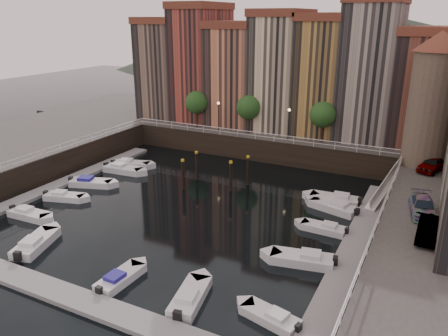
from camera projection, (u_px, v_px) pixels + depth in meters
The scene contains 29 objects.
ground at pixel (193, 206), 44.00m from camera, with size 200.00×200.00×0.00m, color black.
quay_far at pixel (281, 133), 65.43m from camera, with size 80.00×20.00×3.00m, color black.
dock_left at pixel (67, 181), 50.01m from camera, with size 2.00×28.00×0.35m, color gray.
dock_right at pixel (354, 244), 36.20m from camera, with size 2.00×28.00×0.35m, color gray.
dock_near at pixel (65, 295), 29.62m from camera, with size 30.00×2.00×0.35m, color gray.
mountains at pixel (381, 52), 133.40m from camera, with size 145.00×100.00×18.00m.
far_terrace at pixel (301, 72), 58.81m from camera, with size 48.70×10.30×17.50m.
corner_tower at pixel (432, 98), 44.36m from camera, with size 5.20×5.20×13.80m.
promenade_trees at pixel (253, 108), 57.75m from camera, with size 21.20×3.20×5.20m.
street_lamps at pixel (252, 115), 56.99m from camera, with size 10.36×0.36×4.18m.
railings at pixel (215, 157), 46.88m from camera, with size 36.08×34.04×0.52m.
gangway at pixel (386, 183), 44.52m from camera, with size 2.78×8.32×3.73m.
mooring_pilings at pixel (214, 172), 48.50m from camera, with size 6.32×4.72×3.78m.
boat_left_0 at pixel (29, 214), 41.28m from camera, with size 4.54×1.80×1.04m.
boat_left_1 at pixel (64, 197), 45.31m from camera, with size 4.49×2.68×1.01m.
boat_left_2 at pixel (90, 183), 49.01m from camera, with size 5.06×3.19×1.14m.
boat_left_3 at pixel (123, 169), 53.29m from camera, with size 5.25×2.27×1.19m.
boat_left_4 at pixel (130, 164), 55.11m from camera, with size 5.04×3.19×1.13m.
boat_right_0 at pixel (271, 317), 27.17m from camera, with size 4.21×2.36×0.94m.
boat_right_1 at pixel (303, 259), 33.54m from camera, with size 5.19×2.71×1.16m.
boat_right_2 at pixel (324, 228), 38.59m from camera, with size 4.18×1.64×0.96m.
boat_right_3 at pixel (334, 207), 42.67m from camera, with size 5.12×3.03×1.15m.
boat_right_4 at pixel (335, 199), 44.49m from camera, with size 5.17×2.10×1.18m.
boat_near_0 at pixel (35, 244), 35.85m from camera, with size 3.21×5.20×1.17m.
boat_near_2 at pixel (120, 278), 31.18m from camera, with size 1.74×4.31×0.98m.
boat_near_3 at pixel (190, 298), 28.99m from camera, with size 2.57×4.89×1.10m.
car_a at pixel (432, 165), 44.43m from camera, with size 1.77×4.40×1.50m, color gray.
car_b at pixel (429, 230), 30.94m from camera, with size 1.47×4.21×1.39m, color gray.
car_c at pixel (423, 208), 34.72m from camera, with size 1.84×4.53×1.31m, color gray.
Camera 1 is at (21.01, -34.56, 18.03)m, focal length 35.00 mm.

